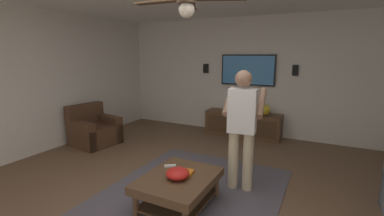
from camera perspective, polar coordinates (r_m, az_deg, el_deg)
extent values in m
plane|color=brown|center=(3.56, -2.28, -19.53)|extent=(8.02, 8.02, 0.00)
cube|color=silver|center=(6.25, 13.15, 6.59)|extent=(0.10, 6.65, 2.67)
cube|color=silver|center=(5.49, -33.80, 4.33)|extent=(6.88, 0.10, 2.67)
cube|color=#514C56|center=(3.61, -1.18, -18.93)|extent=(2.94, 2.23, 0.01)
cube|color=#472D1E|center=(5.86, -20.16, -5.48)|extent=(0.91, 0.91, 0.40)
cube|color=#472D1E|center=(6.02, -22.16, -1.15)|extent=(0.82, 0.29, 0.42)
cube|color=#472D1E|center=(5.67, -22.88, -5.39)|extent=(0.27, 0.81, 0.56)
cube|color=#472D1E|center=(6.01, -17.71, -4.09)|extent=(0.27, 0.81, 0.56)
cube|color=#513823|center=(3.29, -2.91, -15.31)|extent=(1.00, 0.80, 0.10)
cylinder|color=#513823|center=(3.60, 5.24, -16.48)|extent=(0.07, 0.07, 0.30)
cylinder|color=#513823|center=(3.85, -3.91, -14.47)|extent=(0.07, 0.07, 0.30)
cylinder|color=#513823|center=(3.25, -12.04, -19.97)|extent=(0.07, 0.07, 0.30)
cube|color=#452F1E|center=(3.41, -2.87, -19.06)|extent=(0.88, 0.68, 0.03)
cube|color=#513823|center=(6.14, 10.90, -3.47)|extent=(0.44, 1.70, 0.55)
cube|color=#412C1C|center=(5.93, 10.29, -3.97)|extent=(0.01, 1.56, 0.39)
cube|color=black|center=(6.18, 11.97, 8.04)|extent=(0.05, 1.23, 0.69)
cube|color=#3A7EBE|center=(6.16, 11.90, 8.03)|extent=(0.01, 1.17, 0.63)
cylinder|color=#C6B793|center=(3.72, 11.98, -11.33)|extent=(0.14, 0.14, 0.82)
cylinder|color=#C6B793|center=(3.75, 8.90, -11.01)|extent=(0.14, 0.14, 0.82)
cube|color=white|center=(3.52, 10.84, -0.59)|extent=(0.26, 0.38, 0.58)
sphere|color=#997056|center=(3.46, 11.10, 6.22)|extent=(0.22, 0.22, 0.22)
cylinder|color=#997056|center=(3.65, 14.79, 1.09)|extent=(0.48, 0.14, 0.37)
cylinder|color=#997056|center=(3.72, 8.04, 1.55)|extent=(0.48, 0.14, 0.37)
cube|color=white|center=(3.89, 11.81, 0.35)|extent=(0.05, 0.05, 0.16)
ellipsoid|color=red|center=(3.20, -3.11, -13.94)|extent=(0.28, 0.28, 0.13)
cube|color=white|center=(3.52, -4.78, -12.37)|extent=(0.12, 0.15, 0.02)
cube|color=orange|center=(3.33, -1.76, -13.65)|extent=(0.19, 0.24, 0.04)
sphere|color=gold|center=(5.93, 15.57, -0.39)|extent=(0.22, 0.22, 0.22)
cube|color=black|center=(6.01, 21.44, 7.62)|extent=(0.06, 0.12, 0.22)
cube|color=black|center=(6.55, 3.04, 8.54)|extent=(0.06, 0.12, 0.22)
sphere|color=silver|center=(2.82, -1.17, 20.45)|extent=(0.16, 0.16, 0.16)
cube|color=brown|center=(3.15, -0.39, 21.34)|extent=(0.57, 0.31, 0.02)
cube|color=brown|center=(2.99, -7.14, 21.80)|extent=(0.15, 0.56, 0.02)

